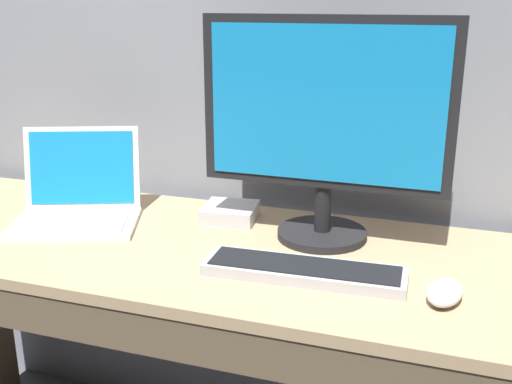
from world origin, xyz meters
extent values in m
cube|color=tan|center=(0.00, 0.00, 0.74)|extent=(1.84, 0.60, 0.03)
cube|color=brown|center=(0.00, -0.28, 0.68)|extent=(1.77, 0.02, 0.09)
cube|color=white|center=(-0.39, 0.00, 0.76)|extent=(0.36, 0.30, 0.01)
cube|color=#ACACAC|center=(-0.39, -0.01, 0.76)|extent=(0.28, 0.21, 0.00)
cube|color=white|center=(-0.44, 0.12, 0.87)|extent=(0.30, 0.16, 0.21)
cube|color=#198CD8|center=(-0.44, 0.11, 0.87)|extent=(0.26, 0.14, 0.19)
cylinder|color=black|center=(0.20, 0.13, 0.76)|extent=(0.21, 0.21, 0.02)
cylinder|color=black|center=(0.20, 0.13, 0.82)|extent=(0.04, 0.04, 0.11)
cube|color=black|center=(0.20, 0.12, 1.07)|extent=(0.57, 0.02, 0.38)
cube|color=#198CD8|center=(0.20, 0.10, 1.07)|extent=(0.52, 0.00, 0.34)
cube|color=#BCBCC1|center=(0.22, -0.09, 0.76)|extent=(0.42, 0.13, 0.02)
cube|color=black|center=(0.22, -0.09, 0.77)|extent=(0.39, 0.11, 0.00)
ellipsoid|color=white|center=(0.49, -0.11, 0.77)|extent=(0.08, 0.12, 0.03)
cube|color=silver|center=(-0.05, 0.17, 0.77)|extent=(0.15, 0.14, 0.04)
camera|label=1|loc=(0.49, -1.21, 1.30)|focal=42.92mm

